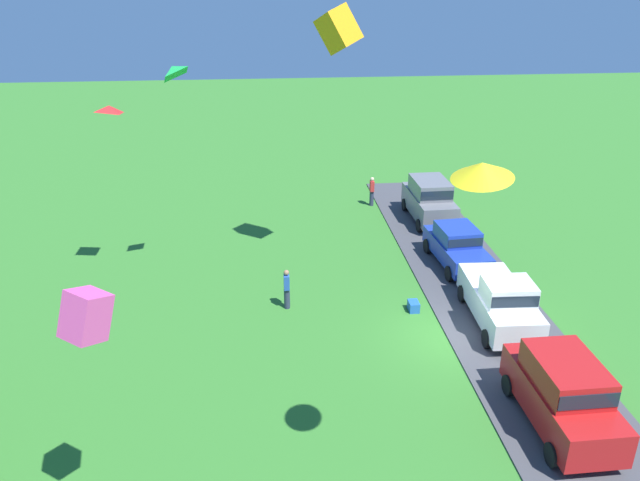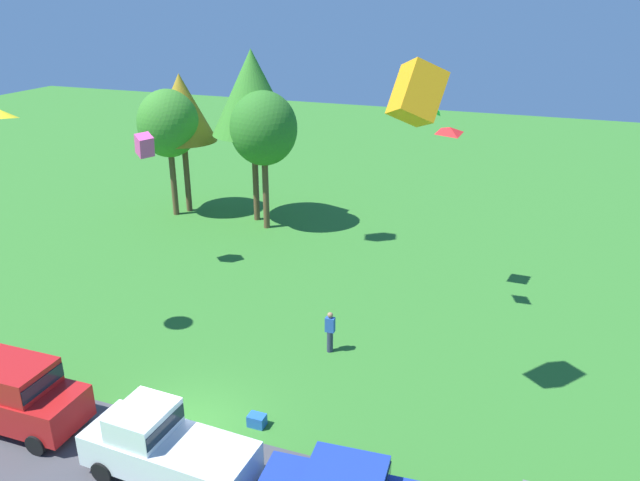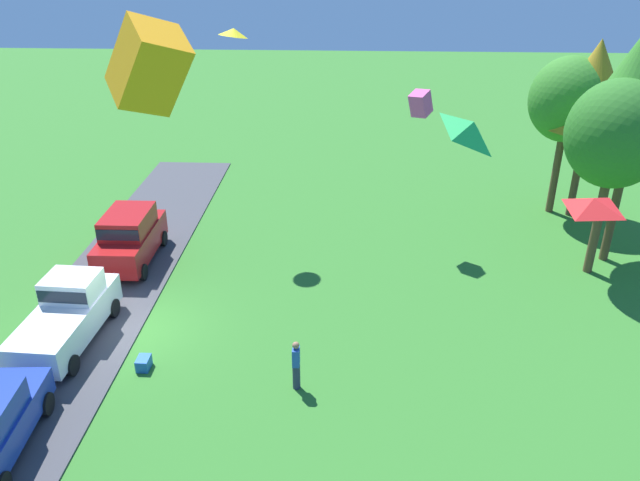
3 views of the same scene
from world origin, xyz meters
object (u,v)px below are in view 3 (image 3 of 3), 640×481
Objects in this scene: kite_box_mid_center at (421,103)px; tree_lone_near at (568,100)px; kite_box_low_drifter at (149,66)px; cooler_box at (144,363)px; car_suv_far_end at (130,235)px; tree_left_of_center at (616,135)px; person_watching_sky at (296,365)px; kite_diamond_high_right at (593,204)px; tree_right_of_center at (594,85)px; car_pickup_mid_row at (68,313)px; kite_diamond_high_left at (473,130)px; kite_delta_over_trees at (233,32)px.

tree_lone_near is at bearing 115.74° from kite_box_mid_center.
cooler_box is at bearing -146.92° from kite_box_low_drifter.
tree_left_of_center is at bearing 90.54° from car_suv_far_end.
person_watching_sky is at bearing -22.15° from kite_box_mid_center.
kite_diamond_high_right is at bearing 72.49° from cooler_box.
kite_diamond_high_right reaches higher than person_watching_sky.
kite_box_low_drifter reaches higher than kite_diamond_high_right.
tree_left_of_center is 5.43× the size of kite_box_low_drifter.
kite_box_low_drifter is at bearing -40.87° from tree_right_of_center.
tree_left_of_center is 19.06m from cooler_box.
cooler_box is 14.33m from kite_diamond_high_right.
car_pickup_mid_row is 9.07× the size of cooler_box.
kite_diamond_high_right is 0.71× the size of kite_box_low_drifter.
kite_diamond_high_right is at bearing -19.39° from tree_right_of_center.
tree_lone_near is 7.35× the size of kite_diamond_high_left.
tree_lone_near is at bearing -115.41° from tree_right_of_center.
tree_right_of_center is at bearing 100.64° from kite_delta_over_trees.
tree_right_of_center is 6.04m from tree_left_of_center.
cooler_box is (13.30, -17.68, -6.30)m from tree_right_of_center.
kite_diamond_high_left is 6.63m from kite_box_low_drifter.
person_watching_sky is 1.16× the size of kite_box_low_drifter.
cooler_box is 0.57× the size of kite_box_mid_center.
tree_lone_near is at bearing 141.51° from kite_box_low_drifter.
car_pickup_mid_row is 8.31m from person_watching_sky.
tree_right_of_center is 16.48m from kite_delta_over_trees.
kite_delta_over_trees is at bearing 170.73° from cooler_box.
car_suv_far_end reaches higher than person_watching_sky.
tree_left_of_center reaches higher than car_suv_far_end.
kite_box_low_drifter is (4.07, 2.65, 10.25)m from cooler_box.
kite_delta_over_trees is at bearing -151.45° from kite_diamond_high_left.
kite_diamond_high_right is (5.15, 14.67, 6.50)m from car_pickup_mid_row.
kite_delta_over_trees is at bearing 152.23° from car_pickup_mid_row.
kite_box_low_drifter reaches higher than tree_right_of_center.
tree_right_of_center is 23.00m from cooler_box.
tree_right_of_center is 5.81× the size of kite_box_low_drifter.
car_suv_far_end is 4.39× the size of kite_diamond_high_right.
tree_lone_near reaches higher than car_pickup_mid_row.
kite_box_low_drifter is at bearing 25.30° from car_suv_far_end.
tree_right_of_center reaches higher than kite_diamond_high_right.
car_suv_far_end is 21.87m from tree_right_of_center.
tree_lone_near is 22.37m from cooler_box.
kite_delta_over_trees is (-10.29, 1.68, 8.92)m from cooler_box.
tree_right_of_center is at bearing 152.71° from kite_diamond_high_left.
tree_right_of_center is at bearing 137.97° from person_watching_sky.
cooler_box is (7.38, -16.63, -5.69)m from tree_left_of_center.
car_suv_far_end is 21.00m from tree_lone_near.
car_pickup_mid_row is at bearing -60.17° from tree_right_of_center.
kite_diamond_high_right is 14.12m from kite_box_mid_center.
car_pickup_mid_row is at bearing -109.34° from kite_diamond_high_right.
tree_right_of_center is (0.42, 0.88, 0.81)m from tree_lone_near.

